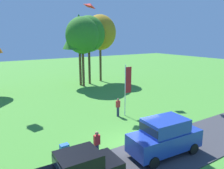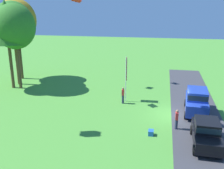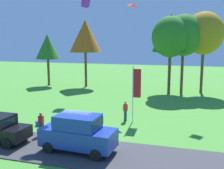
# 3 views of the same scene
# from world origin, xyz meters

# --- Properties ---
(ground_plane) EXTENTS (120.00, 120.00, 0.00)m
(ground_plane) POSITION_xyz_m (0.00, 0.00, 0.00)
(ground_plane) COLOR #478E33
(pavement_strip) EXTENTS (36.00, 4.40, 0.06)m
(pavement_strip) POSITION_xyz_m (0.00, -2.03, 0.03)
(pavement_strip) COLOR #38383D
(pavement_strip) RESTS_ON ground
(car_sedan_by_flagpole) EXTENTS (4.45, 2.06, 1.84)m
(car_sedan_by_flagpole) POSITION_xyz_m (-4.98, -2.12, 1.04)
(car_sedan_by_flagpole) COLOR black
(car_sedan_by_flagpole) RESTS_ON ground
(car_suv_far_end) EXTENTS (4.72, 2.29, 2.28)m
(car_suv_far_end) POSITION_xyz_m (0.87, -2.04, 1.30)
(car_suv_far_end) COLOR #1E389E
(car_suv_far_end) RESTS_ON ground
(person_on_lawn) EXTENTS (0.36, 0.24, 1.71)m
(person_on_lawn) POSITION_xyz_m (-2.84, -0.15, 0.88)
(person_on_lawn) COLOR #2D334C
(person_on_lawn) RESTS_ON ground
(person_beside_suv) EXTENTS (0.36, 0.24, 1.71)m
(person_beside_suv) POSITION_xyz_m (2.18, 5.00, 0.88)
(person_beside_suv) COLOR #2D334C
(person_beside_suv) RESTS_ON ground
(tree_left_of_center) EXTENTS (4.88, 4.88, 10.29)m
(tree_left_of_center) POSITION_xyz_m (4.85, 18.93, 7.82)
(tree_left_of_center) COLOR brown
(tree_left_of_center) RESTS_ON ground
(tree_center_back) EXTENTS (4.70, 4.70, 9.92)m
(tree_center_back) POSITION_xyz_m (4.89, 17.98, 7.31)
(tree_center_back) COLOR brown
(tree_center_back) RESTS_ON ground
(tree_right_of_center) EXTENTS (4.83, 4.83, 10.20)m
(tree_right_of_center) POSITION_xyz_m (6.44, 19.09, 7.52)
(tree_right_of_center) COLOR brown
(tree_right_of_center) RESTS_ON ground
(tree_far_right) EXTENTS (5.00, 5.00, 10.55)m
(tree_far_right) POSITION_xyz_m (8.96, 20.07, 7.77)
(tree_far_right) COLOR brown
(tree_far_right) RESTS_ON ground
(flag_banner) EXTENTS (0.71, 0.08, 4.77)m
(flag_banner) POSITION_xyz_m (3.07, 4.83, 3.02)
(flag_banner) COLOR silver
(flag_banner) RESTS_ON ground
(cooler_box) EXTENTS (0.56, 0.40, 0.40)m
(cooler_box) POSITION_xyz_m (-4.19, 1.80, 0.20)
(cooler_box) COLOR blue
(cooler_box) RESTS_ON ground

